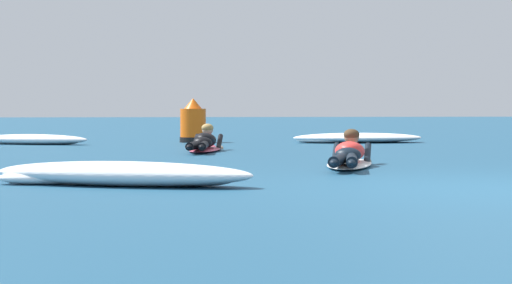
% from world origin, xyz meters
% --- Properties ---
extents(ground_plane, '(120.00, 120.00, 0.00)m').
position_xyz_m(ground_plane, '(0.00, 10.00, 0.00)').
color(ground_plane, navy).
extents(surfer_near, '(1.23, 2.71, 0.55)m').
position_xyz_m(surfer_near, '(-0.68, 3.40, 0.13)').
color(surfer_near, white).
rests_on(surfer_near, ground).
extents(surfer_far, '(0.94, 2.57, 0.55)m').
position_xyz_m(surfer_far, '(-2.21, 7.92, 0.14)').
color(surfer_far, '#E54C66').
rests_on(surfer_far, ground).
extents(whitewater_front, '(2.78, 1.70, 0.24)m').
position_xyz_m(whitewater_front, '(-3.65, 0.91, 0.11)').
color(whitewater_front, white).
rests_on(whitewater_front, ground).
extents(whitewater_mid_left, '(2.98, 1.31, 0.22)m').
position_xyz_m(whitewater_mid_left, '(1.58, 11.57, 0.10)').
color(whitewater_mid_left, white).
rests_on(whitewater_mid_left, ground).
extents(whitewater_mid_right, '(2.62, 1.67, 0.22)m').
position_xyz_m(whitewater_mid_right, '(-5.59, 11.59, 0.10)').
color(whitewater_mid_right, white).
rests_on(whitewater_mid_right, ground).
extents(channel_marker_buoy, '(0.61, 0.61, 1.01)m').
position_xyz_m(channel_marker_buoy, '(-2.09, 12.28, 0.40)').
color(channel_marker_buoy, '#EA5B0F').
rests_on(channel_marker_buoy, ground).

